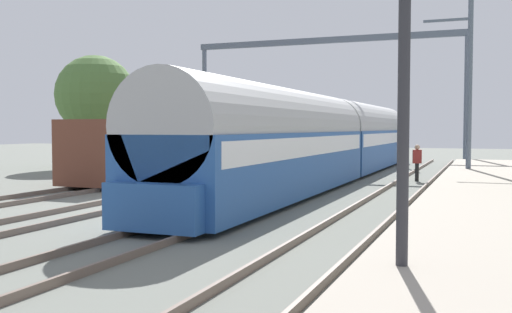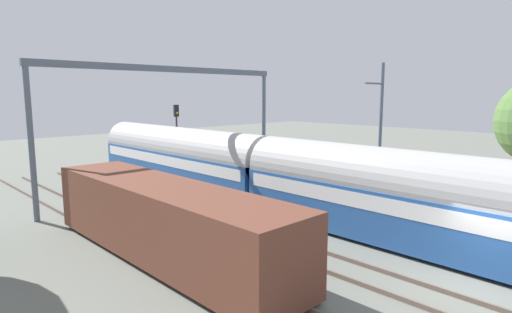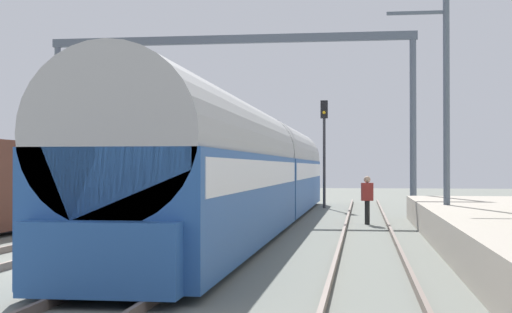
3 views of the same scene
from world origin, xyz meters
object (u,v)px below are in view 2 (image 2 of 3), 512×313
railway_signal_far (177,131)px  passenger_train (267,173)px  freight_car (165,221)px  person_crossing (304,178)px  catenary_gantry (171,99)px

railway_signal_far → passenger_train: bearing=-99.4°
freight_car → railway_signal_far: (9.83, 13.87, 1.96)m
passenger_train → freight_car: bearing=-163.6°
passenger_train → railway_signal_far: 11.79m
passenger_train → freight_car: 8.26m
passenger_train → person_crossing: size_ratio=18.99×
freight_car → railway_signal_far: 17.11m
passenger_train → railway_signal_far: (1.92, 11.54, 1.46)m
person_crossing → railway_signal_far: railway_signal_far is taller
person_crossing → passenger_train: bearing=-3.5°
passenger_train → person_crossing: (3.98, 0.65, -0.94)m
passenger_train → railway_signal_far: railway_signal_far is taller
passenger_train → railway_signal_far: bearing=80.6°
passenger_train → catenary_gantry: size_ratio=2.02×
freight_car → railway_signal_far: bearing=54.7°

